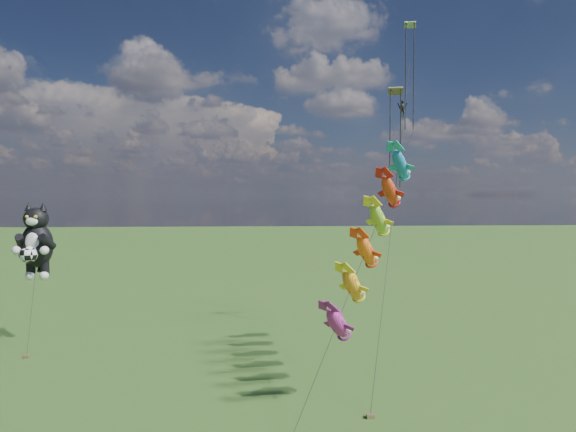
{
  "coord_description": "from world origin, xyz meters",
  "views": [
    {
      "loc": [
        11.33,
        -30.24,
        11.7
      ],
      "look_at": [
        13.53,
        7.39,
        10.06
      ],
      "focal_mm": 30.0,
      "sensor_mm": 36.0,
      "label": 1
    }
  ],
  "objects": [
    {
      "name": "parafoil_rig",
      "position": [
        22.58,
        7.7,
        18.91
      ],
      "size": [
        7.53,
        16.25,
        26.17
      ],
      "rotation": [
        0.0,
        0.0,
        -0.32
      ],
      "color": "brown",
      "rests_on": "ground"
    },
    {
      "name": "ground",
      "position": [
        0.0,
        0.0,
        0.0
      ],
      "size": [
        300.0,
        300.0,
        0.0
      ],
      "primitive_type": "plane",
      "color": "#1C4310"
    },
    {
      "name": "fish_windsock_rig",
      "position": [
        18.26,
        -0.97,
        9.23
      ],
      "size": [
        9.98,
        12.61,
        16.42
      ],
      "rotation": [
        0.0,
        0.0,
        -0.34
      ],
      "color": "brown",
      "rests_on": "ground"
    },
    {
      "name": "cat_kite_rig",
      "position": [
        -5.86,
        7.6,
        8.22
      ],
      "size": [
        2.7,
        4.25,
        11.12
      ],
      "rotation": [
        0.0,
        0.0,
        0.14
      ],
      "color": "brown",
      "rests_on": "ground"
    }
  ]
}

